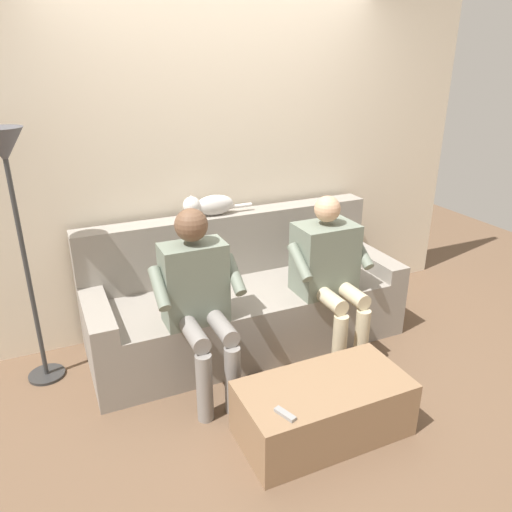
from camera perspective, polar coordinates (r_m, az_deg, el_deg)
The scene contains 9 objects.
ground_plane at distance 3.37m, azimuth 3.85°, elevation -15.36°, with size 8.00×8.00×0.00m, color brown.
back_wall at distance 3.84m, azimuth -4.26°, elevation 11.56°, with size 4.39×0.06×2.69m, color beige.
couch at distance 3.78m, azimuth -1.43°, elevation -5.06°, with size 2.32×0.84×0.94m.
coffee_table at distance 3.00m, azimuth 7.74°, elevation -17.00°, with size 0.97×0.49×0.34m.
person_left_seated at distance 3.53m, azimuth 8.38°, elevation -1.20°, with size 0.57×0.58×1.16m.
person_right_seated at distance 3.10m, azimuth -6.68°, elevation -4.31°, with size 0.56×0.57×1.21m.
cat_on_backrest at distance 3.69m, azimuth -5.50°, elevation 5.87°, with size 0.54×0.13×0.17m.
remote_gray at distance 2.66m, azimuth 3.37°, elevation -17.73°, with size 0.13×0.04×0.02m, color gray.
floor_lamp at distance 3.26m, azimuth -26.56°, elevation 7.95°, with size 0.25×0.25×1.68m.
Camera 1 is at (1.30, 2.94, 2.06)m, focal length 34.70 mm.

